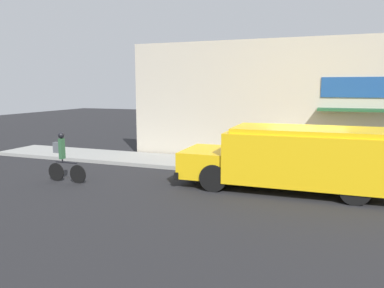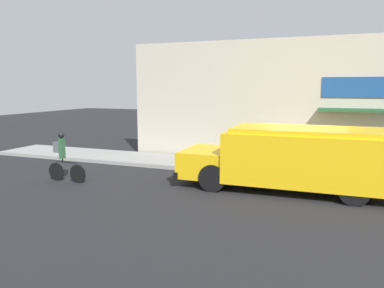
% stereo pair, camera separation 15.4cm
% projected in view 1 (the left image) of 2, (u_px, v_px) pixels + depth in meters
% --- Properties ---
extents(ground_plane, '(70.00, 70.00, 0.00)m').
position_uv_depth(ground_plane, '(304.00, 181.00, 12.85)').
color(ground_plane, '#232326').
extents(sidewalk, '(28.00, 2.40, 0.15)m').
position_uv_depth(sidewalk, '(306.00, 172.00, 13.95)').
color(sidewalk, '#999993').
rests_on(sidewalk, ground_plane).
extents(storefront, '(15.74, 0.90, 5.15)m').
position_uv_depth(storefront, '(313.00, 103.00, 14.85)').
color(storefront, beige).
rests_on(storefront, ground_plane).
extents(school_bus, '(6.56, 2.81, 1.97)m').
position_uv_depth(school_bus, '(295.00, 157.00, 11.59)').
color(school_bus, yellow).
rests_on(school_bus, ground_plane).
extents(cyclist, '(1.53, 0.21, 1.70)m').
position_uv_depth(cyclist, '(63.00, 158.00, 12.64)').
color(cyclist, black).
rests_on(cyclist, ground_plane).
extents(trash_bin, '(0.50, 0.50, 0.97)m').
position_uv_depth(trash_bin, '(353.00, 159.00, 13.41)').
color(trash_bin, '#2D5138').
rests_on(trash_bin, sidewalk).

